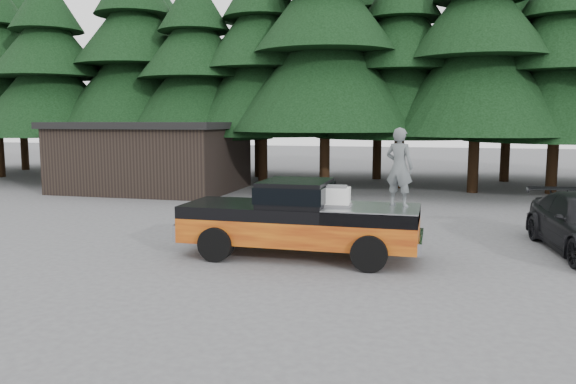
% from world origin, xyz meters
% --- Properties ---
extents(ground, '(120.00, 120.00, 0.00)m').
position_xyz_m(ground, '(0.00, 0.00, 0.00)').
color(ground, '#4C4C4E').
rests_on(ground, ground).
extents(pickup_truck, '(6.00, 2.04, 1.33)m').
position_xyz_m(pickup_truck, '(1.06, 0.76, 0.67)').
color(pickup_truck, orange).
rests_on(pickup_truck, ground).
extents(truck_cab, '(1.66, 1.90, 0.59)m').
position_xyz_m(truck_cab, '(0.96, 0.76, 1.62)').
color(truck_cab, black).
rests_on(truck_cab, pickup_truck).
extents(air_compressor, '(0.66, 0.56, 0.43)m').
position_xyz_m(air_compressor, '(2.00, 0.64, 1.55)').
color(air_compressor, silver).
rests_on(air_compressor, pickup_truck).
extents(man_on_bed, '(0.81, 0.68, 1.89)m').
position_xyz_m(man_on_bed, '(3.44, 1.06, 2.28)').
color(man_on_bed, '#545A5B').
rests_on(man_on_bed, pickup_truck).
extents(utility_building, '(8.40, 6.40, 3.30)m').
position_xyz_m(utility_building, '(-9.00, 12.00, 1.67)').
color(utility_building, black).
rests_on(utility_building, ground).
extents(treeline, '(60.15, 16.05, 17.50)m').
position_xyz_m(treeline, '(0.42, 17.20, 7.72)').
color(treeline, black).
rests_on(treeline, ground).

